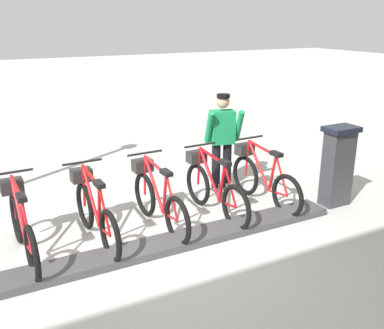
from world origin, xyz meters
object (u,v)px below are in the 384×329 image
bike_docked_4 (22,225)px  worker_near_rack (222,138)px  bike_docked_0 (262,178)px  bike_docked_3 (94,211)px  bike_docked_1 (213,188)px  payment_kiosk (337,165)px  bike_docked_2 (158,199)px

bike_docked_4 → worker_near_rack: size_ratio=1.04×
bike_docked_0 → bike_docked_3: same height
bike_docked_1 → payment_kiosk: bearing=-106.6°
payment_kiosk → bike_docked_0: (0.57, 1.01, -0.24)m
bike_docked_1 → bike_docked_3: (0.00, 1.82, 0.00)m
bike_docked_0 → bike_docked_4: same height
payment_kiosk → worker_near_rack: 1.92m
bike_docked_2 → worker_near_rack: size_ratio=1.04×
bike_docked_0 → bike_docked_1: 0.91m
bike_docked_2 → bike_docked_3: size_ratio=1.00×
bike_docked_3 → bike_docked_4: (0.00, 0.91, 0.00)m
payment_kiosk → bike_docked_2: bearing=78.6°
bike_docked_0 → bike_docked_3: 2.73m
bike_docked_2 → payment_kiosk: bearing=-101.4°
bike_docked_3 → worker_near_rack: 2.69m
bike_docked_3 → bike_docked_4: 0.91m
bike_docked_3 → worker_near_rack: bearing=-70.8°
bike_docked_3 → bike_docked_4: size_ratio=1.00×
worker_near_rack → bike_docked_1: bearing=142.1°
bike_docked_0 → bike_docked_4: 3.63m
bike_docked_3 → bike_docked_4: bearing=90.0°
payment_kiosk → bike_docked_0: size_ratio=0.74×
payment_kiosk → worker_near_rack: worker_near_rack is taller
payment_kiosk → worker_near_rack: size_ratio=0.77×
bike_docked_4 → bike_docked_1: bearing=-90.0°
bike_docked_1 → bike_docked_4: size_ratio=1.00×
bike_docked_3 → bike_docked_0: bearing=-90.0°
bike_docked_2 → bike_docked_4: (0.00, 1.82, 0.00)m
payment_kiosk → bike_docked_1: payment_kiosk is taller
bike_docked_4 → worker_near_rack: bearing=-75.6°
bike_docked_0 → bike_docked_2: same height
bike_docked_0 → bike_docked_1: bearing=90.0°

